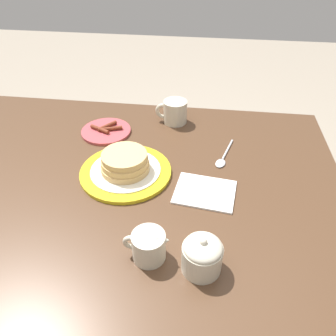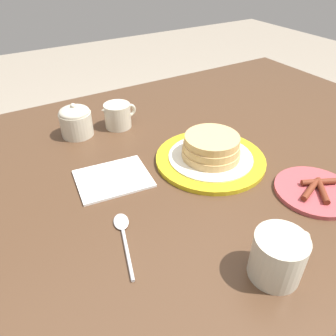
# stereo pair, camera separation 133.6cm
# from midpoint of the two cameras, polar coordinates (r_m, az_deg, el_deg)

# --- Properties ---
(ground_plane) EXTENTS (8.00, 8.00, 0.00)m
(ground_plane) POSITION_cam_midpoint_polar(r_m,az_deg,el_deg) (1.36, 22.23, -45.33)
(ground_plane) COLOR gray
(dining_table) EXTENTS (1.42, 1.03, 0.74)m
(dining_table) POSITION_cam_midpoint_polar(r_m,az_deg,el_deg) (0.77, 35.14, -35.54)
(dining_table) COLOR #4C3321
(dining_table) RESTS_ON ground_plane
(pancake_plate) EXTENTS (0.28, 0.28, 0.07)m
(pancake_plate) POSITION_cam_midpoint_polar(r_m,az_deg,el_deg) (0.64, 42.81, -36.82)
(pancake_plate) COLOR gold
(pancake_plate) RESTS_ON dining_table
(side_plate_bacon) EXTENTS (0.18, 0.18, 0.02)m
(side_plate_bacon) POSITION_cam_midpoint_polar(r_m,az_deg,el_deg) (0.80, 63.52, -36.56)
(side_plate_bacon) COLOR #B2474C
(side_plate_bacon) RESTS_ON dining_table
(coffee_mug) EXTENTS (0.12, 0.09, 0.09)m
(coffee_mug) POSITION_cam_midpoint_polar(r_m,az_deg,el_deg) (0.72, 78.19, -52.69)
(coffee_mug) COLOR beige
(coffee_mug) RESTS_ON dining_table
(creamer_pitcher) EXTENTS (0.11, 0.08, 0.08)m
(creamer_pitcher) POSITION_cam_midpoint_polar(r_m,az_deg,el_deg) (0.60, 9.72, -26.65)
(creamer_pitcher) COLOR beige
(creamer_pitcher) RESTS_ON dining_table
(sugar_bowl) EXTENTS (0.09, 0.09, 0.10)m
(sugar_bowl) POSITION_cam_midpoint_polar(r_m,az_deg,el_deg) (0.56, -2.67, -31.09)
(sugar_bowl) COLOR beige
(sugar_bowl) RESTS_ON dining_table
(napkin) EXTENTS (0.19, 0.16, 0.01)m
(napkin) POSITION_cam_midpoint_polar(r_m,az_deg,el_deg) (0.57, 18.92, -52.69)
(napkin) COLOR white
(napkin) RESTS_ON dining_table
(spoon) EXTENTS (0.07, 0.17, 0.01)m
(spoon) POSITION_cam_midpoint_polar(r_m,az_deg,el_deg) (0.60, 38.99, -66.17)
(spoon) COLOR silver
(spoon) RESTS_ON dining_table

